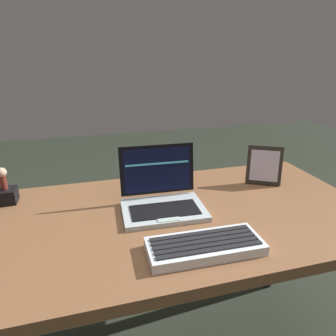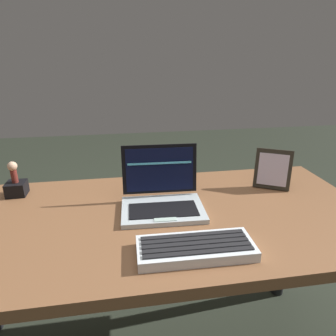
{
  "view_description": "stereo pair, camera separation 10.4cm",
  "coord_description": "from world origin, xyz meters",
  "px_view_note": "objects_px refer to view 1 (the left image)",
  "views": [
    {
      "loc": [
        -0.18,
        -0.89,
        1.26
      ],
      "look_at": [
        0.07,
        0.04,
        0.89
      ],
      "focal_mm": 32.2,
      "sensor_mm": 36.0,
      "label": 1
    },
    {
      "loc": [
        -0.08,
        -0.91,
        1.26
      ],
      "look_at": [
        0.07,
        0.04,
        0.89
      ],
      "focal_mm": 32.2,
      "sensor_mm": 36.0,
      "label": 2
    }
  ],
  "objects_px": {
    "figurine": "(2,177)",
    "external_keyboard": "(205,246)",
    "figurine_stand": "(6,196)",
    "photo_frame": "(264,166)",
    "laptop_front": "(162,197)"
  },
  "relations": [
    {
      "from": "external_keyboard",
      "to": "figurine_stand",
      "type": "height_order",
      "value": "figurine_stand"
    },
    {
      "from": "photo_frame",
      "to": "figurine_stand",
      "type": "distance_m",
      "value": 1.03
    },
    {
      "from": "photo_frame",
      "to": "laptop_front",
      "type": "bearing_deg",
      "value": -168.16
    },
    {
      "from": "photo_frame",
      "to": "figurine_stand",
      "type": "relative_size",
      "value": 2.25
    },
    {
      "from": "figurine_stand",
      "to": "figurine",
      "type": "height_order",
      "value": "figurine"
    },
    {
      "from": "figurine_stand",
      "to": "laptop_front",
      "type": "bearing_deg",
      "value": -19.7
    },
    {
      "from": "external_keyboard",
      "to": "photo_frame",
      "type": "bearing_deg",
      "value": 42.1
    },
    {
      "from": "external_keyboard",
      "to": "photo_frame",
      "type": "relative_size",
      "value": 2.02
    },
    {
      "from": "figurine_stand",
      "to": "figurine",
      "type": "bearing_deg",
      "value": -14.04
    },
    {
      "from": "laptop_front",
      "to": "photo_frame",
      "type": "distance_m",
      "value": 0.49
    },
    {
      "from": "photo_frame",
      "to": "figurine",
      "type": "relative_size",
      "value": 1.92
    },
    {
      "from": "laptop_front",
      "to": "figurine",
      "type": "xyz_separation_m",
      "value": [
        -0.55,
        0.2,
        0.06
      ]
    },
    {
      "from": "laptop_front",
      "to": "figurine_stand",
      "type": "relative_size",
      "value": 4.07
    },
    {
      "from": "figurine",
      "to": "external_keyboard",
      "type": "bearing_deg",
      "value": -38.08
    },
    {
      "from": "laptop_front",
      "to": "photo_frame",
      "type": "bearing_deg",
      "value": 11.84
    }
  ]
}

